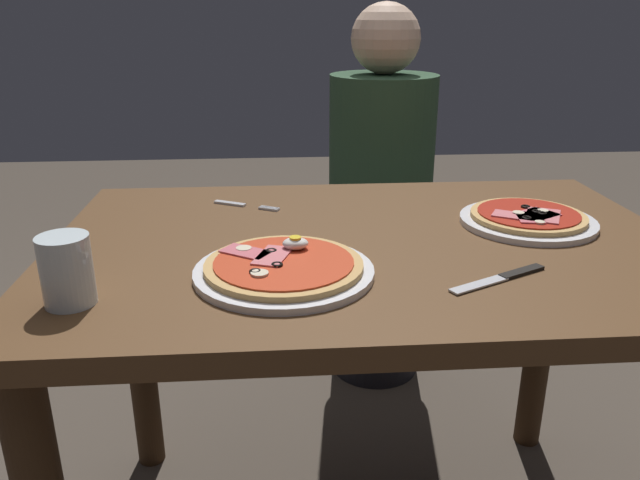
# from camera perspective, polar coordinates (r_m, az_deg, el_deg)

# --- Properties ---
(dining_table) EXTENTS (1.18, 0.79, 0.75)m
(dining_table) POSITION_cam_1_polar(r_m,az_deg,el_deg) (1.21, 4.31, -5.37)
(dining_table) COLOR brown
(dining_table) RESTS_ON ground
(pizza_foreground) EXTENTS (0.29, 0.29, 0.05)m
(pizza_foreground) POSITION_cam_1_polar(r_m,az_deg,el_deg) (1.00, -3.38, -2.60)
(pizza_foreground) COLOR white
(pizza_foreground) RESTS_ON dining_table
(pizza_across_left) EXTENTS (0.27, 0.27, 0.03)m
(pizza_across_left) POSITION_cam_1_polar(r_m,az_deg,el_deg) (1.30, 18.67, 1.88)
(pizza_across_left) COLOR white
(pizza_across_left) RESTS_ON dining_table
(water_glass_near) EXTENTS (0.07, 0.07, 0.10)m
(water_glass_near) POSITION_cam_1_polar(r_m,az_deg,el_deg) (0.96, -22.32, -2.99)
(water_glass_near) COLOR silver
(water_glass_near) RESTS_ON dining_table
(fork) EXTENTS (0.15, 0.09, 0.00)m
(fork) POSITION_cam_1_polar(r_m,az_deg,el_deg) (1.37, -7.30, 3.24)
(fork) COLOR silver
(fork) RESTS_ON dining_table
(knife) EXTENTS (0.18, 0.10, 0.01)m
(knife) POSITION_cam_1_polar(r_m,az_deg,el_deg) (1.03, 16.71, -3.28)
(knife) COLOR silver
(knife) RESTS_ON dining_table
(diner_person) EXTENTS (0.32, 0.32, 1.18)m
(diner_person) POSITION_cam_1_polar(r_m,az_deg,el_deg) (1.95, 5.52, 2.63)
(diner_person) COLOR black
(diner_person) RESTS_ON ground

